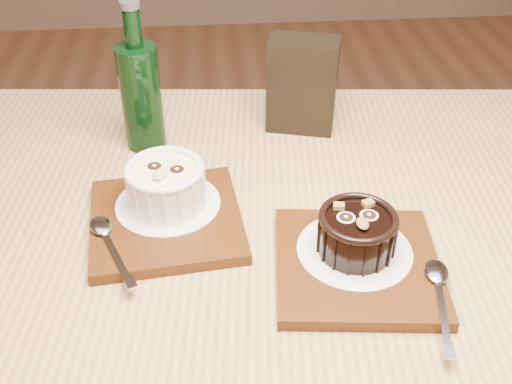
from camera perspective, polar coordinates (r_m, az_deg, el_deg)
The scene contains 11 objects.
table at distance 0.77m, azimuth 0.18°, elevation -10.12°, with size 1.26×0.90×0.75m.
tray_left at distance 0.74m, azimuth -8.53°, elevation -2.68°, with size 0.18×0.18×0.01m, color #49230C.
doily_left at distance 0.75m, azimuth -8.37°, elevation -1.09°, with size 0.13×0.13×0.00m, color silver.
ramekin_white at distance 0.73m, azimuth -8.58°, elevation 0.82°, with size 0.10×0.10×0.06m.
spoon_left at distance 0.70m, azimuth -13.77°, elevation -4.71°, with size 0.03×0.13×0.01m, color silver, non-canonical shape.
tray_right at distance 0.68m, azimuth 9.60°, elevation -6.86°, with size 0.18×0.18×0.01m, color #49230C.
doily_right at distance 0.69m, azimuth 9.35°, elevation -5.49°, with size 0.13×0.13×0.00m, color silver.
ramekin_dark at distance 0.67m, azimuth 9.59°, elevation -3.69°, with size 0.09×0.09×0.05m.
spoon_right at distance 0.65m, azimuth 17.14°, elevation -9.34°, with size 0.03×0.13×0.01m, color silver, non-canonical shape.
condiment_stand at distance 0.90m, azimuth 4.44°, elevation 10.16°, with size 0.10×0.06×0.14m, color black.
green_bottle at distance 0.86m, azimuth -10.91°, elevation 9.19°, with size 0.06×0.06×0.21m.
Camera 1 is at (0.01, -0.69, 1.22)m, focal length 42.00 mm.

